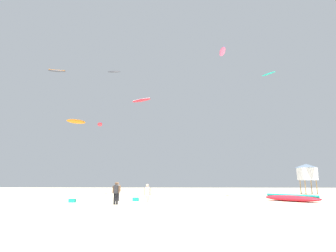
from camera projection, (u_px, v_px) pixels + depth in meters
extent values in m
plane|color=beige|center=(148.00, 220.00, 13.03)|extent=(120.00, 120.00, 0.00)
cylinder|color=silver|center=(146.00, 201.00, 19.53)|extent=(0.15, 0.15, 0.80)
cylinder|color=silver|center=(148.00, 201.00, 19.59)|extent=(0.15, 0.15, 0.80)
cylinder|color=silver|center=(147.00, 191.00, 19.70)|extent=(0.36, 0.36, 0.60)
cylinder|color=beige|center=(144.00, 192.00, 19.62)|extent=(0.11, 0.11, 0.55)
cylinder|color=beige|center=(150.00, 191.00, 19.77)|extent=(0.11, 0.11, 0.55)
sphere|color=beige|center=(147.00, 185.00, 19.78)|extent=(0.22, 0.22, 0.22)
cylinder|color=black|center=(117.00, 199.00, 21.33)|extent=(0.16, 0.16, 0.86)
cylinder|color=black|center=(115.00, 199.00, 21.33)|extent=(0.16, 0.16, 0.86)
cylinder|color=#2D2D33|center=(116.00, 189.00, 21.48)|extent=(0.39, 0.39, 0.64)
cylinder|color=brown|center=(119.00, 190.00, 21.48)|extent=(0.11, 0.11, 0.59)
cylinder|color=brown|center=(113.00, 190.00, 21.47)|extent=(0.11, 0.11, 0.59)
sphere|color=brown|center=(116.00, 184.00, 21.57)|extent=(0.23, 0.23, 0.23)
cylinder|color=#2D2D33|center=(116.00, 196.00, 25.08)|extent=(0.16, 0.16, 0.84)
cylinder|color=#2D2D33|center=(118.00, 196.00, 25.10)|extent=(0.16, 0.16, 0.84)
cylinder|color=silver|center=(118.00, 188.00, 25.23)|extent=(0.38, 0.38, 0.63)
cylinder|color=#936B4C|center=(115.00, 188.00, 25.20)|extent=(0.11, 0.11, 0.58)
cylinder|color=#936B4C|center=(120.00, 188.00, 25.26)|extent=(0.11, 0.11, 0.58)
sphere|color=#936B4C|center=(118.00, 183.00, 25.32)|extent=(0.23, 0.23, 0.23)
ellipsoid|color=red|center=(292.00, 198.00, 24.44)|extent=(4.57, 4.86, 0.62)
cylinder|color=#19B29E|center=(291.00, 196.00, 24.49)|extent=(3.35, 3.71, 0.23)
cylinder|color=#8C704C|center=(312.00, 187.00, 37.76)|extent=(0.14, 0.14, 1.90)
cylinder|color=#8C704C|center=(317.00, 187.00, 36.29)|extent=(0.14, 0.14, 1.90)
cylinder|color=#8C704C|center=(301.00, 187.00, 37.83)|extent=(0.14, 0.14, 1.90)
cylinder|color=#8C704C|center=(305.00, 187.00, 36.36)|extent=(0.14, 0.14, 1.90)
cube|color=white|center=(307.00, 174.00, 37.42)|extent=(2.00, 2.00, 1.70)
pyramid|color=slate|center=(306.00, 166.00, 37.64)|extent=(2.30, 2.30, 0.55)
cube|color=#19B29E|center=(136.00, 199.00, 24.71)|extent=(0.56, 0.36, 0.32)
cube|color=#19B29E|center=(72.00, 201.00, 23.25)|extent=(0.56, 0.36, 0.32)
ellipsoid|color=#2D2D33|center=(57.00, 71.00, 36.40)|extent=(2.37, 1.19, 0.56)
cylinder|color=orange|center=(57.00, 70.00, 36.42)|extent=(2.06, 0.61, 0.10)
ellipsoid|color=#E5598C|center=(222.00, 52.00, 31.40)|extent=(0.77, 2.26, 0.53)
cylinder|color=blue|center=(222.00, 51.00, 31.42)|extent=(0.22, 2.05, 0.10)
ellipsoid|color=#19B29E|center=(269.00, 74.00, 42.14)|extent=(2.08, 2.26, 0.44)
ellipsoid|color=orange|center=(76.00, 121.00, 48.81)|extent=(3.27, 2.82, 0.84)
ellipsoid|color=red|center=(141.00, 100.00, 35.84)|extent=(2.98, 2.13, 0.38)
cylinder|color=white|center=(141.00, 99.00, 35.86)|extent=(2.44, 1.39, 0.13)
ellipsoid|color=red|center=(100.00, 124.00, 37.31)|extent=(1.46, 2.25, 0.39)
cylinder|color=blue|center=(100.00, 124.00, 37.33)|extent=(0.89, 1.87, 0.10)
ellipsoid|color=#2D2D33|center=(114.00, 72.00, 47.71)|extent=(2.30, 0.67, 0.57)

